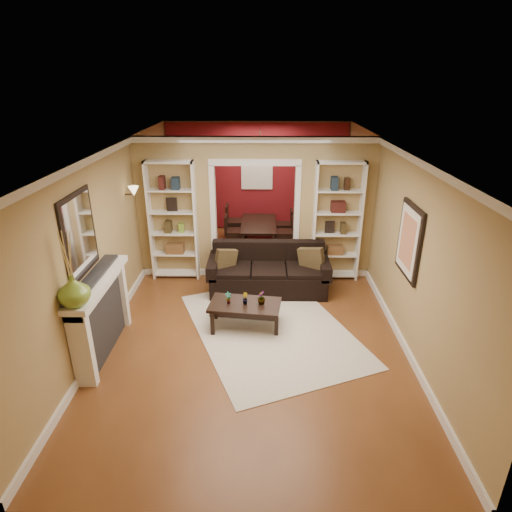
{
  "coord_description": "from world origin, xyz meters",
  "views": [
    {
      "loc": [
        0.14,
        -6.67,
        3.7
      ],
      "look_at": [
        0.05,
        -0.8,
        1.22
      ],
      "focal_mm": 30.0,
      "sensor_mm": 36.0,
      "label": 1
    }
  ],
  "objects_px": {
    "dining_table": "(260,233)",
    "fireplace": "(103,316)",
    "bookshelf_left": "(173,221)",
    "coffee_table": "(245,315)",
    "bookshelf_right": "(337,222)",
    "sofa": "(269,269)"
  },
  "relations": [
    {
      "from": "dining_table",
      "to": "fireplace",
      "type": "bearing_deg",
      "value": 153.51
    },
    {
      "from": "bookshelf_left",
      "to": "fireplace",
      "type": "bearing_deg",
      "value": -102.05
    },
    {
      "from": "coffee_table",
      "to": "dining_table",
      "type": "xyz_separation_m",
      "value": [
        0.21,
        3.68,
        0.05
      ]
    },
    {
      "from": "bookshelf_left",
      "to": "bookshelf_right",
      "type": "bearing_deg",
      "value": 0.0
    },
    {
      "from": "dining_table",
      "to": "coffee_table",
      "type": "bearing_deg",
      "value": 176.74
    },
    {
      "from": "bookshelf_left",
      "to": "fireplace",
      "type": "xyz_separation_m",
      "value": [
        -0.54,
        -2.53,
        -0.57
      ]
    },
    {
      "from": "sofa",
      "to": "dining_table",
      "type": "distance_m",
      "value": 2.43
    },
    {
      "from": "sofa",
      "to": "fireplace",
      "type": "distance_m",
      "value": 3.06
    },
    {
      "from": "bookshelf_left",
      "to": "coffee_table",
      "type": "bearing_deg",
      "value": -52.25
    },
    {
      "from": "sofa",
      "to": "bookshelf_left",
      "type": "xyz_separation_m",
      "value": [
        -1.81,
        0.58,
        0.72
      ]
    },
    {
      "from": "bookshelf_right",
      "to": "fireplace",
      "type": "relative_size",
      "value": 1.35
    },
    {
      "from": "sofa",
      "to": "bookshelf_right",
      "type": "bearing_deg",
      "value": 24.23
    },
    {
      "from": "bookshelf_right",
      "to": "sofa",
      "type": "bearing_deg",
      "value": -155.77
    },
    {
      "from": "coffee_table",
      "to": "dining_table",
      "type": "bearing_deg",
      "value": 94.11
    },
    {
      "from": "sofa",
      "to": "dining_table",
      "type": "relative_size",
      "value": 1.49
    },
    {
      "from": "coffee_table",
      "to": "bookshelf_right",
      "type": "relative_size",
      "value": 0.48
    },
    {
      "from": "coffee_table",
      "to": "bookshelf_left",
      "type": "height_order",
      "value": "bookshelf_left"
    },
    {
      "from": "bookshelf_left",
      "to": "sofa",
      "type": "bearing_deg",
      "value": -17.76
    },
    {
      "from": "coffee_table",
      "to": "bookshelf_right",
      "type": "height_order",
      "value": "bookshelf_right"
    },
    {
      "from": "coffee_table",
      "to": "bookshelf_right",
      "type": "bearing_deg",
      "value": 55.11
    },
    {
      "from": "sofa",
      "to": "coffee_table",
      "type": "distance_m",
      "value": 1.34
    },
    {
      "from": "bookshelf_right",
      "to": "fireplace",
      "type": "bearing_deg",
      "value": -145.2
    }
  ]
}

